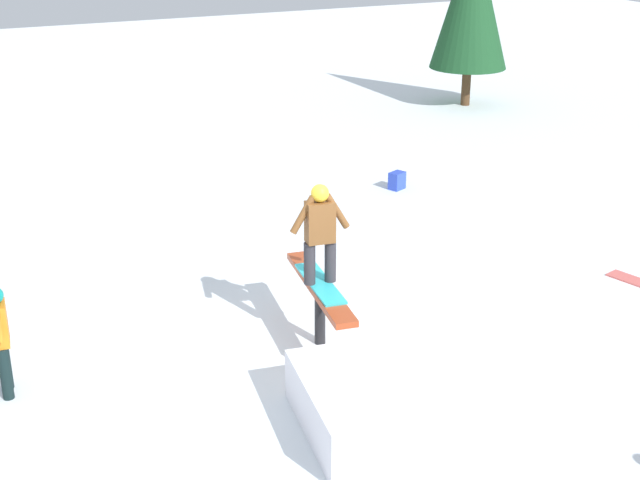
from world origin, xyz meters
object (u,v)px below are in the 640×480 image
rail_feature (320,294)px  backpack_on_snow (397,181)px  main_rider_on_rail (320,236)px  bystander_orange (0,335)px

rail_feature → backpack_on_snow: size_ratio=6.56×
main_rider_on_rail → bystander_orange: main_rider_on_rail is taller
rail_feature → bystander_orange: bearing=91.9°
main_rider_on_rail → bystander_orange: bearing=90.6°
backpack_on_snow → main_rider_on_rail: bearing=-152.6°
main_rider_on_rail → backpack_on_snow: (5.03, -4.03, -1.32)m
rail_feature → main_rider_on_rail: size_ratio=1.68×
rail_feature → backpack_on_snow: (5.03, -4.03, -0.53)m
main_rider_on_rail → backpack_on_snow: 6.58m
main_rider_on_rail → backpack_on_snow: size_ratio=3.90×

